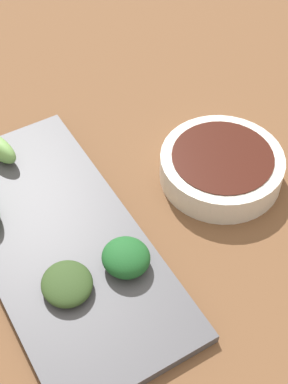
% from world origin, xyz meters
% --- Properties ---
extents(tabletop, '(2.10, 2.10, 0.02)m').
position_xyz_m(tabletop, '(0.00, 0.00, 0.01)').
color(tabletop, brown).
rests_on(tabletop, ground).
extents(sauce_bowl, '(0.15, 0.15, 0.04)m').
position_xyz_m(sauce_bowl, '(-0.11, -0.02, 0.04)').
color(sauce_bowl, silver).
rests_on(sauce_bowl, tabletop).
extents(serving_plate, '(0.17, 0.37, 0.01)m').
position_xyz_m(serving_plate, '(0.10, -0.03, 0.03)').
color(serving_plate, '#48484E').
rests_on(serving_plate, tabletop).
extents(broccoli_leafy_0, '(0.06, 0.06, 0.03)m').
position_xyz_m(broccoli_leafy_0, '(0.05, 0.04, 0.05)').
color(broccoli_leafy_0, '#1B5524').
rests_on(broccoli_leafy_0, serving_plate).
extents(broccoli_leafy_1, '(0.06, 0.06, 0.02)m').
position_xyz_m(broccoli_leafy_1, '(0.12, 0.03, 0.04)').
color(broccoli_leafy_1, '#2E451F').
rests_on(broccoli_leafy_1, serving_plate).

